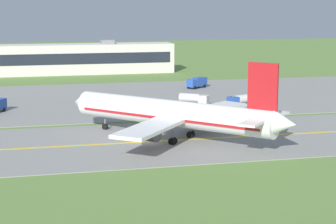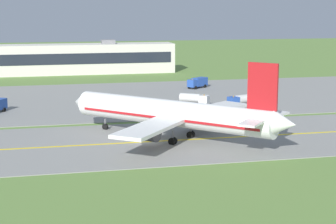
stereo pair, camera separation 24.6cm
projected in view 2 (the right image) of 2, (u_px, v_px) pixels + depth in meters
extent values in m
plane|color=olive|center=(145.00, 143.00, 87.48)|extent=(500.00, 500.00, 0.00)
cube|color=gray|center=(145.00, 142.00, 87.47)|extent=(240.00, 28.00, 0.10)
cube|color=gray|center=(153.00, 97.00, 129.93)|extent=(140.00, 52.00, 0.10)
cube|color=yellow|center=(145.00, 142.00, 87.46)|extent=(220.00, 0.60, 0.01)
cylinder|color=white|center=(171.00, 113.00, 88.50)|extent=(26.40, 27.32, 4.00)
cone|color=white|center=(81.00, 102.00, 98.30)|extent=(4.54, 4.51, 3.80)
cone|color=white|center=(285.00, 124.00, 78.53)|extent=(4.67, 4.66, 3.40)
cube|color=red|center=(171.00, 116.00, 88.59)|extent=(24.58, 25.42, 0.36)
cube|color=#1E232D|center=(91.00, 99.00, 96.98)|extent=(3.70, 3.65, 0.70)
cube|color=white|center=(151.00, 128.00, 80.41)|extent=(13.06, 14.75, 0.50)
cylinder|color=#47474C|center=(148.00, 133.00, 83.39)|extent=(4.01, 4.05, 2.30)
cylinder|color=black|center=(139.00, 132.00, 84.25)|extent=(1.69, 1.63, 2.10)
cube|color=white|center=(211.00, 109.00, 94.41)|extent=(14.98, 12.66, 0.50)
cylinder|color=#47474C|center=(194.00, 119.00, 94.09)|extent=(4.01, 4.05, 2.30)
cylinder|color=black|center=(185.00, 117.00, 94.95)|extent=(1.69, 1.63, 2.10)
cube|color=red|center=(263.00, 86.00, 79.48)|extent=(3.33, 3.45, 6.50)
cube|color=white|center=(253.00, 122.00, 77.55)|extent=(5.71, 6.13, 0.30)
cube|color=white|center=(272.00, 115.00, 82.81)|extent=(6.21, 5.57, 0.30)
cylinder|color=slate|center=(105.00, 122.00, 96.01)|extent=(0.24, 0.24, 1.65)
cylinder|color=black|center=(105.00, 127.00, 96.16)|extent=(1.01, 1.04, 1.10)
cylinder|color=slate|center=(173.00, 136.00, 85.80)|extent=(0.24, 0.24, 1.65)
cylinder|color=black|center=(172.00, 142.00, 85.72)|extent=(1.01, 1.04, 1.10)
cylinder|color=black|center=(174.00, 141.00, 86.18)|extent=(1.01, 1.04, 1.10)
cylinder|color=slate|center=(191.00, 130.00, 90.08)|extent=(0.24, 0.24, 1.65)
cylinder|color=black|center=(190.00, 135.00, 90.00)|extent=(1.01, 1.04, 1.10)
cylinder|color=black|center=(192.00, 134.00, 90.46)|extent=(1.01, 1.04, 1.10)
cube|color=#264CA5|center=(233.00, 101.00, 115.77)|extent=(2.34, 2.47, 1.80)
cube|color=#1E232D|center=(230.00, 100.00, 115.31)|extent=(0.70, 1.78, 0.81)
cylinder|color=silver|center=(245.00, 99.00, 117.27)|extent=(4.56, 3.05, 1.80)
cube|color=#383838|center=(245.00, 104.00, 117.46)|extent=(4.65, 3.33, 0.24)
cylinder|color=orange|center=(233.00, 96.00, 115.58)|extent=(0.20, 0.20, 0.18)
cylinder|color=black|center=(236.00, 107.00, 115.12)|extent=(0.95, 0.57, 0.90)
cylinder|color=black|center=(230.00, 106.00, 116.79)|extent=(0.95, 0.57, 0.90)
cylinder|color=black|center=(252.00, 106.00, 117.06)|extent=(0.95, 0.57, 0.90)
cylinder|color=black|center=(245.00, 104.00, 118.82)|extent=(0.95, 0.57, 0.90)
cube|color=silver|center=(204.00, 100.00, 117.61)|extent=(2.62, 2.67, 1.80)
cube|color=#1E232D|center=(208.00, 99.00, 117.27)|extent=(1.14, 1.58, 0.81)
cylinder|color=silver|center=(190.00, 98.00, 118.64)|extent=(4.48, 3.87, 1.80)
cube|color=#383838|center=(190.00, 103.00, 118.83)|extent=(4.65, 4.11, 0.24)
cylinder|color=orange|center=(204.00, 95.00, 117.43)|extent=(0.20, 0.20, 0.18)
cylinder|color=black|center=(206.00, 104.00, 118.71)|extent=(0.91, 0.76, 0.90)
cylinder|color=black|center=(202.00, 106.00, 116.88)|extent=(0.91, 0.76, 0.90)
cylinder|color=black|center=(188.00, 103.00, 120.14)|extent=(0.91, 0.76, 0.90)
cylinder|color=black|center=(185.00, 105.00, 118.22)|extent=(0.91, 0.76, 0.90)
cylinder|color=black|center=(4.00, 110.00, 112.21)|extent=(0.71, 0.93, 0.90)
cube|color=#264CA5|center=(192.00, 83.00, 142.57)|extent=(2.65, 2.68, 1.80)
cube|color=#1E232D|center=(191.00, 82.00, 141.93)|extent=(1.22, 1.53, 0.81)
cube|color=#264CA5|center=(200.00, 82.00, 144.83)|extent=(4.61, 4.22, 2.00)
cylinder|color=orange|center=(192.00, 79.00, 142.39)|extent=(0.20, 0.20, 0.18)
cylinder|color=black|center=(196.00, 88.00, 142.14)|extent=(0.90, 0.79, 0.90)
cylinder|color=black|center=(189.00, 87.00, 143.39)|extent=(0.90, 0.79, 0.90)
cylinder|color=black|center=(205.00, 86.00, 145.02)|extent=(0.90, 0.79, 0.90)
cylinder|color=black|center=(198.00, 86.00, 146.34)|extent=(0.90, 0.79, 0.90)
cube|color=beige|center=(65.00, 59.00, 174.20)|extent=(66.22, 9.44, 8.90)
cube|color=#1E232D|center=(65.00, 59.00, 169.55)|extent=(63.57, 0.10, 3.20)
cube|color=slate|center=(108.00, 42.00, 176.23)|extent=(4.00, 4.00, 1.20)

